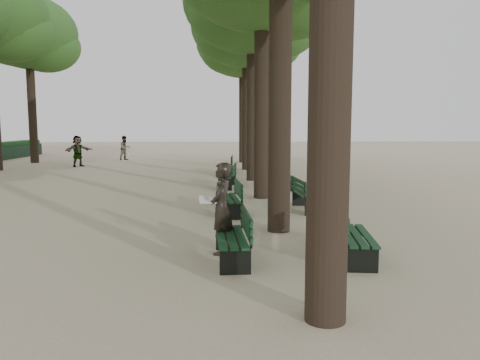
{
  "coord_description": "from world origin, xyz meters",
  "views": [
    {
      "loc": [
        0.23,
        -7.62,
        2.46
      ],
      "look_at": [
        0.6,
        3.0,
        1.2
      ],
      "focal_mm": 35.0,
      "sensor_mm": 36.0,
      "label": 1
    }
  ],
  "objects": [
    {
      "name": "bench_right_1",
      "position": [
        2.63,
        5.6,
        0.27
      ],
      "size": [
        0.69,
        1.83,
        0.92
      ],
      "color": "black",
      "rests_on": "ground"
    },
    {
      "name": "bench_left_0",
      "position": [
        0.37,
        0.63,
        0.27
      ],
      "size": [
        0.67,
        1.83,
        0.92
      ],
      "color": "black",
      "rests_on": "ground"
    },
    {
      "name": "bench_right_0",
      "position": [
        2.63,
        0.66,
        0.27
      ],
      "size": [
        0.78,
        1.85,
        0.92
      ],
      "color": "black",
      "rests_on": "ground"
    },
    {
      "name": "pedestrian_e",
      "position": [
        -8.34,
        20.13,
        0.92
      ],
      "size": [
        1.45,
        1.47,
        1.83
      ],
      "primitive_type": "imported",
      "rotation": [
        0.0,
        0.0,
        0.8
      ],
      "color": "#262628",
      "rests_on": "ground"
    },
    {
      "name": "bench_right_3",
      "position": [
        2.63,
        15.27,
        0.27
      ],
      "size": [
        0.71,
        1.84,
        0.92
      ],
      "color": "black",
      "rests_on": "ground"
    },
    {
      "name": "pedestrian_b",
      "position": [
        6.72,
        24.22,
        0.86
      ],
      "size": [
        1.17,
        0.72,
        1.73
      ],
      "primitive_type": "imported",
      "rotation": [
        0.0,
        0.0,
        0.36
      ],
      "color": "#262628",
      "rests_on": "ground"
    },
    {
      "name": "tree_far_5",
      "position": [
        -12.0,
        23.0,
        8.14
      ],
      "size": [
        6.0,
        6.0,
        10.45
      ],
      "color": "#33261C",
      "rests_on": "ground"
    },
    {
      "name": "bench_left_3",
      "position": [
        0.37,
        15.49,
        0.27
      ],
      "size": [
        0.66,
        1.83,
        0.92
      ],
      "color": "black",
      "rests_on": "ground"
    },
    {
      "name": "bench_left_1",
      "position": [
        0.37,
        5.09,
        0.27
      ],
      "size": [
        0.72,
        1.84,
        0.92
      ],
      "color": "black",
      "rests_on": "ground"
    },
    {
      "name": "bench_left_2",
      "position": [
        0.37,
        10.58,
        0.27
      ],
      "size": [
        0.77,
        1.85,
        0.92
      ],
      "color": "black",
      "rests_on": "ground"
    },
    {
      "name": "ground",
      "position": [
        0.0,
        0.0,
        0.0
      ],
      "size": [
        120.0,
        120.0,
        0.0
      ],
      "primitive_type": "plane",
      "color": "#C1AF92",
      "rests_on": "ground"
    },
    {
      "name": "pedestrian_a",
      "position": [
        -6.66,
        25.28,
        0.84
      ],
      "size": [
        0.81,
        0.82,
        1.68
      ],
      "primitive_type": "imported",
      "rotation": [
        0.0,
        0.0,
        0.8
      ],
      "color": "#262628",
      "rests_on": "ground"
    },
    {
      "name": "bench_right_2",
      "position": [
        2.63,
        10.27,
        0.27
      ],
      "size": [
        0.67,
        1.83,
        0.92
      ],
      "color": "black",
      "rests_on": "ground"
    },
    {
      "name": "man_with_map",
      "position": [
        0.18,
        1.14,
        0.88
      ],
      "size": [
        0.7,
        0.77,
        1.75
      ],
      "color": "black",
      "rests_on": "ground"
    },
    {
      "name": "pedestrian_c",
      "position": [
        7.28,
        23.02,
        0.83
      ],
      "size": [
        0.93,
        0.91,
        1.66
      ],
      "primitive_type": "imported",
      "rotation": [
        0.0,
        0.0,
        2.37
      ],
      "color": "#262628",
      "rests_on": "ground"
    },
    {
      "name": "tree_central_3",
      "position": [
        1.5,
        13.0,
        7.65
      ],
      "size": [
        6.0,
        6.0,
        9.95
      ],
      "color": "#33261C",
      "rests_on": "ground"
    },
    {
      "name": "tree_central_4",
      "position": [
        1.5,
        18.0,
        7.65
      ],
      "size": [
        6.0,
        6.0,
        9.95
      ],
      "color": "#33261C",
      "rests_on": "ground"
    },
    {
      "name": "tree_central_5",
      "position": [
        1.5,
        23.0,
        7.65
      ],
      "size": [
        6.0,
        6.0,
        9.95
      ],
      "color": "#33261C",
      "rests_on": "ground"
    }
  ]
}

